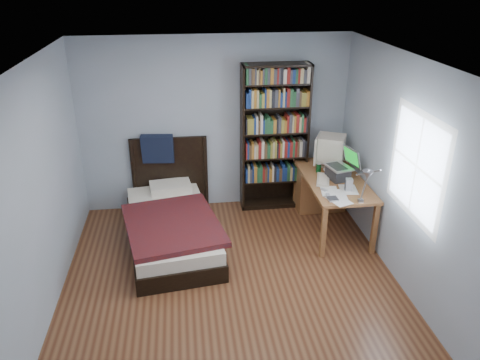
{
  "coord_description": "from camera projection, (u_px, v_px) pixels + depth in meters",
  "views": [
    {
      "loc": [
        -0.46,
        -4.27,
        3.3
      ],
      "look_at": [
        0.16,
        0.51,
        1.1
      ],
      "focal_mm": 35.0,
      "sensor_mm": 36.0,
      "label": 1
    }
  ],
  "objects": [
    {
      "name": "keyboard",
      "position": [
        323.0,
        180.0,
        6.15
      ],
      "size": [
        0.28,
        0.44,
        0.04
      ],
      "primitive_type": "cube",
      "rotation": [
        0.0,
        0.07,
        -0.31
      ],
      "color": "beige",
      "rests_on": "desk"
    },
    {
      "name": "desk_lamp",
      "position": [
        367.0,
        178.0,
        5.06
      ],
      "size": [
        0.23,
        0.51,
        0.61
      ],
      "color": "#99999E",
      "rests_on": "desk"
    },
    {
      "name": "mouse",
      "position": [
        326.0,
        170.0,
        6.44
      ],
      "size": [
        0.07,
        0.12,
        0.04
      ],
      "primitive_type": "ellipsoid",
      "color": "silver",
      "rests_on": "desk"
    },
    {
      "name": "crt_monitor",
      "position": [
        329.0,
        149.0,
        6.52
      ],
      "size": [
        0.53,
        0.48,
        0.45
      ],
      "color": "beige",
      "rests_on": "desk"
    },
    {
      "name": "speaker",
      "position": [
        349.0,
        185.0,
        5.85
      ],
      "size": [
        0.1,
        0.1,
        0.16
      ],
      "primitive_type": "cube",
      "rotation": [
        0.0,
        0.0,
        -0.2
      ],
      "color": "gray",
      "rests_on": "desk"
    },
    {
      "name": "room",
      "position": [
        234.0,
        187.0,
        4.76
      ],
      "size": [
        4.2,
        4.24,
        2.5
      ],
      "color": "#522918",
      "rests_on": "ground"
    },
    {
      "name": "desk",
      "position": [
        323.0,
        186.0,
        6.74
      ],
      "size": [
        0.75,
        1.53,
        0.73
      ],
      "color": "brown",
      "rests_on": "floor"
    },
    {
      "name": "bed",
      "position": [
        171.0,
        222.0,
        6.11
      ],
      "size": [
        1.35,
        2.19,
        1.16
      ],
      "color": "black",
      "rests_on": "floor"
    },
    {
      "name": "bookshelf",
      "position": [
        274.0,
        138.0,
        6.68
      ],
      "size": [
        0.96,
        0.3,
        2.12
      ],
      "color": "black",
      "rests_on": "floor"
    },
    {
      "name": "laptop",
      "position": [
        340.0,
        170.0,
        6.17
      ],
      "size": [
        0.42,
        0.41,
        0.43
      ],
      "color": "#2D2D30",
      "rests_on": "desk"
    },
    {
      "name": "soda_can",
      "position": [
        319.0,
        168.0,
        6.39
      ],
      "size": [
        0.07,
        0.07,
        0.12
      ],
      "primitive_type": "cylinder",
      "color": "#063313",
      "rests_on": "desk"
    },
    {
      "name": "phone_grey",
      "position": [
        328.0,
        195.0,
        5.74
      ],
      "size": [
        0.06,
        0.09,
        0.02
      ],
      "primitive_type": "cube",
      "rotation": [
        0.0,
        0.0,
        -0.16
      ],
      "color": "gray",
      "rests_on": "desk"
    },
    {
      "name": "external_drive",
      "position": [
        333.0,
        199.0,
        5.64
      ],
      "size": [
        0.13,
        0.13,
        0.02
      ],
      "primitive_type": "cube",
      "rotation": [
        0.0,
        0.0,
        0.07
      ],
      "color": "gray",
      "rests_on": "desk"
    },
    {
      "name": "phone_silver",
      "position": [
        324.0,
        190.0,
        5.88
      ],
      "size": [
        0.08,
        0.1,
        0.02
      ],
      "primitive_type": "cube",
      "rotation": [
        0.0,
        0.0,
        0.42
      ],
      "color": "silver",
      "rests_on": "desk"
    }
  ]
}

